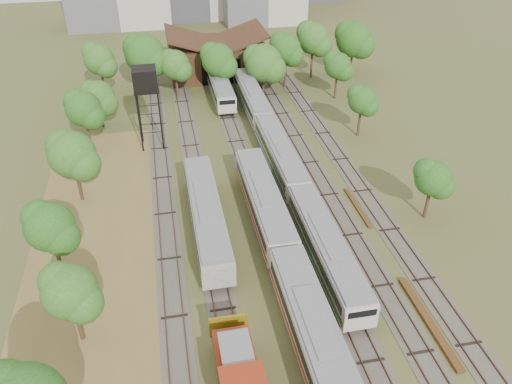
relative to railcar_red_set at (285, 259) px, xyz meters
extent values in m
plane|color=#475123|center=(2.00, -6.06, -1.99)|extent=(240.00, 240.00, 0.00)
cube|color=brown|center=(-16.00, 1.94, -1.97)|extent=(14.00, 60.00, 0.04)
cube|color=#4C473D|center=(-10.00, 18.94, -1.96)|extent=(2.60, 80.00, 0.06)
cube|color=#472D1E|center=(-10.72, 18.94, -1.87)|extent=(0.08, 80.00, 0.14)
cube|color=#472D1E|center=(-9.28, 18.94, -1.87)|extent=(0.08, 80.00, 0.14)
cube|color=#4C473D|center=(-6.00, 18.94, -1.96)|extent=(2.60, 80.00, 0.06)
cube|color=#472D1E|center=(-6.72, 18.94, -1.87)|extent=(0.08, 80.00, 0.14)
cube|color=#472D1E|center=(-5.28, 18.94, -1.87)|extent=(0.08, 80.00, 0.14)
cube|color=#4C473D|center=(0.00, 18.94, -1.96)|extent=(2.60, 80.00, 0.06)
cube|color=#472D1E|center=(-0.72, 18.94, -1.87)|extent=(0.08, 80.00, 0.14)
cube|color=#472D1E|center=(0.72, 18.94, -1.87)|extent=(0.08, 80.00, 0.14)
cube|color=#4C473D|center=(4.00, 18.94, -1.96)|extent=(2.60, 80.00, 0.06)
cube|color=#472D1E|center=(3.28, 18.94, -1.87)|extent=(0.08, 80.00, 0.14)
cube|color=#472D1E|center=(4.72, 18.94, -1.87)|extent=(0.08, 80.00, 0.14)
cube|color=#4C473D|center=(8.00, 18.94, -1.96)|extent=(2.60, 80.00, 0.06)
cube|color=#472D1E|center=(7.28, 18.94, -1.87)|extent=(0.08, 80.00, 0.14)
cube|color=#472D1E|center=(8.72, 18.94, -1.87)|extent=(0.08, 80.00, 0.14)
cube|color=#4C473D|center=(12.00, 18.94, -1.96)|extent=(2.60, 80.00, 0.06)
cube|color=#472D1E|center=(11.28, 18.94, -1.87)|extent=(0.08, 80.00, 0.14)
cube|color=#472D1E|center=(12.72, 18.94, -1.87)|extent=(0.08, 80.00, 0.14)
cube|color=black|center=(0.00, -8.69, -1.58)|extent=(2.26, 15.64, 0.82)
cube|color=beige|center=(0.00, -8.69, 0.12)|extent=(2.98, 17.00, 2.57)
cube|color=black|center=(0.00, -8.69, 0.43)|extent=(3.04, 15.64, 0.87)
cube|color=slate|center=(0.00, -8.69, 1.59)|extent=(2.74, 16.66, 0.37)
cube|color=maroon|center=(0.00, -8.69, -0.60)|extent=(3.04, 16.66, 0.46)
cube|color=black|center=(0.00, 8.81, -1.58)|extent=(2.26, 15.64, 0.82)
cube|color=beige|center=(0.00, 8.81, 0.12)|extent=(2.98, 17.00, 2.57)
cube|color=black|center=(0.00, 8.81, 0.43)|extent=(3.04, 15.64, 0.87)
cube|color=slate|center=(0.00, 8.81, 1.59)|extent=(2.74, 16.66, 0.37)
cube|color=maroon|center=(0.00, 8.81, -0.60)|extent=(3.04, 16.66, 0.46)
cube|color=black|center=(4.00, 0.83, -1.61)|extent=(2.07, 15.64, 0.75)
cube|color=beige|center=(4.00, 0.83, -0.06)|extent=(2.73, 17.00, 2.36)
cube|color=black|center=(4.00, 0.83, 0.23)|extent=(2.79, 15.64, 0.80)
cube|color=slate|center=(4.00, 0.83, 1.29)|extent=(2.51, 16.66, 0.34)
cube|color=#165B21|center=(4.00, 0.83, -0.72)|extent=(2.79, 16.66, 0.42)
cube|color=beige|center=(4.00, -7.62, -0.17)|extent=(2.77, 0.25, 2.12)
cube|color=black|center=(4.00, 18.33, -1.61)|extent=(2.07, 15.64, 0.75)
cube|color=beige|center=(4.00, 18.33, -0.06)|extent=(2.73, 17.00, 2.36)
cube|color=black|center=(4.00, 18.33, 0.23)|extent=(2.79, 15.64, 0.80)
cube|color=slate|center=(4.00, 18.33, 1.29)|extent=(2.51, 16.66, 0.34)
cube|color=#165B21|center=(4.00, 18.33, -0.72)|extent=(2.79, 16.66, 0.42)
cube|color=black|center=(4.00, 35.83, -1.61)|extent=(2.07, 15.64, 0.75)
cube|color=beige|center=(4.00, 35.83, -0.06)|extent=(2.73, 17.00, 2.36)
cube|color=black|center=(4.00, 35.83, 0.23)|extent=(2.79, 15.64, 0.80)
cube|color=slate|center=(4.00, 35.83, 1.29)|extent=(2.51, 16.66, 0.34)
cube|color=#165B21|center=(4.00, 35.83, -0.72)|extent=(2.79, 16.66, 0.42)
cube|color=black|center=(0.00, 41.52, -1.62)|extent=(2.05, 14.72, 0.74)
cube|color=beige|center=(0.00, 41.52, -0.08)|extent=(2.70, 16.00, 2.33)
cube|color=black|center=(0.00, 41.52, 0.20)|extent=(2.76, 14.72, 0.79)
cube|color=slate|center=(0.00, 41.52, 1.25)|extent=(2.48, 15.68, 0.34)
cube|color=#165B21|center=(0.00, 41.52, -0.73)|extent=(2.76, 15.68, 0.42)
cube|color=beige|center=(0.00, 33.57, -0.20)|extent=(2.74, 0.25, 2.09)
cube|color=black|center=(-6.00, -10.09, -1.50)|extent=(2.39, 7.20, 0.98)
cube|color=maroon|center=(-6.00, -9.29, -0.20)|extent=(2.71, 4.40, 1.63)
cube|color=gold|center=(-6.00, -6.14, -0.25)|extent=(2.93, 0.20, 1.95)
cube|color=slate|center=(-6.00, -10.09, 1.59)|extent=(2.17, 3.60, 0.22)
cube|color=black|center=(-6.00, 7.82, -1.59)|extent=(2.19, 16.56, 0.80)
cube|color=gray|center=(-6.00, 7.82, 0.05)|extent=(2.89, 18.00, 2.49)
cube|color=black|center=(-6.00, 7.82, 0.35)|extent=(2.95, 16.56, 0.85)
cube|color=slate|center=(-6.00, 7.82, 1.48)|extent=(2.66, 17.64, 0.36)
cylinder|color=black|center=(-12.06, 25.99, 1.84)|extent=(0.19, 0.19, 7.65)
cylinder|color=black|center=(-9.48, 25.99, 1.84)|extent=(0.19, 0.19, 7.65)
cylinder|color=black|center=(-12.06, 28.57, 1.84)|extent=(0.19, 0.19, 7.65)
cylinder|color=black|center=(-9.48, 28.57, 1.84)|extent=(0.19, 0.19, 7.65)
cube|color=black|center=(-10.77, 27.28, 5.76)|extent=(3.01, 3.01, 0.20)
cube|color=black|center=(-10.77, 27.28, 7.15)|extent=(2.87, 2.87, 2.58)
cube|color=brown|center=(10.00, -7.54, -1.82)|extent=(0.65, 9.82, 0.33)
cube|color=brown|center=(10.20, 8.61, -1.87)|extent=(0.45, 7.18, 0.23)
cube|color=#392414|center=(1.00, 51.94, 0.76)|extent=(16.00, 11.00, 5.50)
cube|color=#392414|center=(-3.00, 51.94, 4.11)|extent=(8.45, 11.55, 2.96)
cube|color=#392414|center=(5.00, 51.94, 4.11)|extent=(8.45, 11.55, 2.96)
cube|color=black|center=(1.00, 46.49, 0.21)|extent=(6.40, 0.15, 4.12)
cylinder|color=#382616|center=(-17.11, -3.64, 0.00)|extent=(0.36, 0.36, 3.98)
sphere|color=#264D14|center=(-17.11, -3.64, 3.08)|extent=(4.10, 4.10, 4.10)
cylinder|color=#382616|center=(-19.54, 4.46, 0.06)|extent=(0.36, 0.36, 4.09)
sphere|color=#264D14|center=(-19.54, 4.46, 3.21)|extent=(4.29, 4.29, 4.29)
cylinder|color=#382616|center=(-18.79, 16.19, 0.23)|extent=(0.36, 0.36, 4.43)
sphere|color=#264D14|center=(-18.79, 16.19, 3.65)|extent=(4.96, 4.96, 4.96)
cylinder|color=#382616|center=(-18.54, 27.46, 0.29)|extent=(0.36, 0.36, 4.56)
sphere|color=#264D14|center=(-18.54, 27.46, 3.81)|extent=(4.37, 4.37, 4.37)
cylinder|color=#382616|center=(-17.43, 34.25, -0.28)|extent=(0.36, 0.36, 3.42)
sphere|color=#264D14|center=(-17.43, 34.25, 2.36)|extent=(4.57, 4.57, 4.57)
cylinder|color=#382616|center=(-17.48, 43.54, 0.58)|extent=(0.36, 0.36, 5.13)
sphere|color=#264D14|center=(-17.48, 43.54, 4.54)|extent=(4.49, 4.49, 4.49)
cylinder|color=#382616|center=(-10.83, 45.36, 0.47)|extent=(0.36, 0.36, 4.92)
sphere|color=#264D14|center=(-10.83, 45.36, 4.27)|extent=(6.16, 6.16, 6.16)
cylinder|color=#382616|center=(-6.48, 43.27, -0.02)|extent=(0.36, 0.36, 3.95)
sphere|color=#264D14|center=(-6.48, 43.27, 3.03)|extent=(4.50, 4.50, 4.50)
cylinder|color=#382616|center=(0.00, 42.07, 0.27)|extent=(0.36, 0.36, 4.52)
sphere|color=#264D14|center=(0.00, 42.07, 3.76)|extent=(5.02, 5.02, 5.02)
cylinder|color=#382616|center=(6.99, 41.55, -0.05)|extent=(0.36, 0.36, 3.88)
sphere|color=#264D14|center=(6.99, 41.55, 2.95)|extent=(5.88, 5.88, 5.88)
cylinder|color=#382616|center=(11.03, 43.58, 0.48)|extent=(0.36, 0.36, 4.94)
sphere|color=#264D14|center=(11.03, 43.58, 4.29)|extent=(4.76, 4.76, 4.76)
cylinder|color=#382616|center=(16.44, 46.75, 0.64)|extent=(0.36, 0.36, 5.27)
sphere|color=#264D14|center=(16.44, 46.75, 4.71)|extent=(5.15, 5.15, 5.15)
cylinder|color=#382616|center=(23.60, 46.93, 0.39)|extent=(0.36, 0.36, 4.75)
sphere|color=#264D14|center=(23.60, 46.93, 4.06)|extent=(5.88, 5.88, 5.88)
cylinder|color=#382616|center=(16.43, 5.73, -0.11)|extent=(0.36, 0.36, 3.76)
sphere|color=#264D14|center=(16.43, 5.73, 2.79)|extent=(3.61, 3.61, 3.61)
cylinder|color=#382616|center=(16.42, 24.70, 0.03)|extent=(0.36, 0.36, 4.03)
sphere|color=#264D14|center=(16.42, 24.70, 3.14)|extent=(3.63, 3.63, 3.63)
cylinder|color=#382616|center=(17.53, 37.36, 0.08)|extent=(0.36, 0.36, 4.13)
sphere|color=#264D14|center=(17.53, 37.36, 3.27)|extent=(3.98, 3.98, 3.98)
camera|label=1|loc=(-9.08, -31.78, 29.01)|focal=35.00mm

